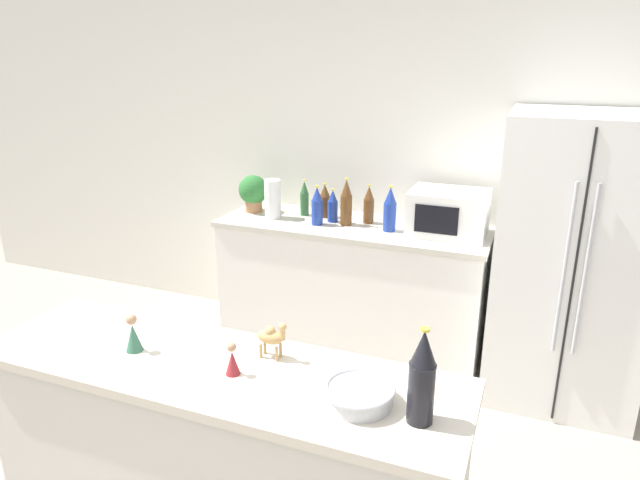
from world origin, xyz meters
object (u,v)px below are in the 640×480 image
Objects in this scene: refrigerator at (571,262)px; back_bottle_6 at (304,198)px; potted_plant at (253,192)px; paper_towel_roll at (273,199)px; microwave at (448,213)px; wine_bottle at (422,378)px; camel_figurine at (271,336)px; fruit_bowl at (359,394)px; back_bottle_3 at (369,205)px; back_bottle_4 at (325,201)px; back_bottle_2 at (317,206)px; back_bottle_1 at (390,210)px; wise_man_figurine_blue at (231,360)px; back_bottle_0 at (333,206)px; wise_man_figurine_crimson at (133,335)px; back_bottle_5 at (346,203)px.

back_bottle_6 is (-1.75, 0.16, 0.18)m from refrigerator.
potted_plant is 0.22m from paper_towel_roll.
wine_bottle reaches higher than microwave.
camel_figurine is at bearing -63.99° from paper_towel_roll.
fruit_bowl is at bearing -57.37° from paper_towel_roll.
camel_figurine is (0.24, -1.95, 0.04)m from back_bottle_3.
back_bottle_4 is (0.33, 0.15, -0.02)m from paper_towel_roll.
fruit_bowl is at bearing -73.81° from back_bottle_3.
refrigerator is 1.60m from back_bottle_2.
wine_bottle is at bearing -72.61° from back_bottle_1.
wine_bottle is at bearing -82.67° from microwave.
wise_man_figurine_blue is at bearing -77.19° from back_bottle_4.
refrigerator is at bearing -2.98° from potted_plant.
back_bottle_4 is at bearing 102.81° from wise_man_figurine_blue.
back_bottle_0 is 0.86× the size of back_bottle_2.
fruit_bowl is (-0.67, -1.96, 0.17)m from refrigerator.
fruit_bowl is at bearing -54.70° from potted_plant.
microwave reaches higher than paper_towel_roll.
refrigerator is at bearing 51.90° from wise_man_figurine_crimson.
back_bottle_4 is at bearing 113.77° from fruit_bowl.
back_bottle_1 is at bearing -168.63° from microwave.
back_bottle_3 is at bearing 83.12° from wise_man_figurine_crimson.
back_bottle_2 reaches higher than camel_figurine.
back_bottle_6 is 1.76× the size of wise_man_figurine_crimson.
potted_plant is 2.24× the size of wise_man_figurine_blue.
microwave is 2.11× the size of fruit_bowl.
potted_plant reaches higher than fruit_bowl.
microwave is 1.61× the size of back_bottle_1.
wine_bottle reaches higher than back_bottle_2.
back_bottle_4 is 2.06m from camel_figurine.
back_bottle_5 is 2.23m from wine_bottle.
refrigerator is 5.38× the size of back_bottle_5.
back_bottle_1 is 1.17× the size of back_bottle_6.
refrigerator reaches higher than back_bottle_4.
back_bottle_4 is (-0.09, 0.09, 0.01)m from back_bottle_0.
camel_figurine is at bearing 158.17° from fruit_bowl.
refrigerator is 0.77m from microwave.
potted_plant is 2.15m from wise_man_figurine_crimson.
wise_man_figurine_blue is (-0.45, 0.00, 0.02)m from fruit_bowl.
wise_man_figurine_blue is (0.16, -2.10, 0.01)m from back_bottle_3.
microwave is 2.09m from wine_bottle.
wise_man_figurine_blue reaches higher than fruit_bowl.
wine_bottle reaches higher than wise_man_figurine_crimson.
refrigerator reaches higher than paper_towel_roll.
wise_man_figurine_crimson is at bearing -111.10° from microwave.
camel_figurine is at bearing 61.44° from wise_man_figurine_blue.
refrigerator reaches higher than microwave.
back_bottle_1 reaches higher than camel_figurine.
paper_towel_roll is 1.20m from microwave.
fruit_bowl is at bearing -21.83° from camel_figurine.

